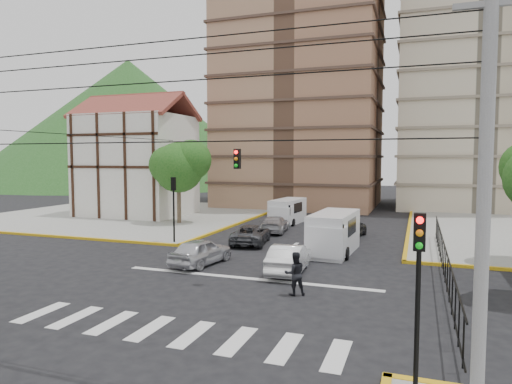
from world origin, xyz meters
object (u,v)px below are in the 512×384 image
at_px(van_left_lane, 287,212).
at_px(car_white_front_right, 289,258).
at_px(traffic_light_nw, 174,198).
at_px(car_silver_front_left, 201,251).
at_px(traffic_light_se, 418,273).
at_px(pedestrian_crosswalk, 295,274).
at_px(van_right_lane, 333,234).

height_order(van_left_lane, car_white_front_right, van_left_lane).
xyz_separation_m(traffic_light_nw, car_silver_front_left, (4.41, -4.79, -2.38)).
xyz_separation_m(traffic_light_se, pedestrian_crosswalk, (-4.92, 7.17, -2.18)).
height_order(traffic_light_nw, pedestrian_crosswalk, traffic_light_nw).
relative_size(traffic_light_se, van_right_lane, 0.78).
bearing_deg(car_silver_front_left, traffic_light_nw, -39.02).
bearing_deg(car_white_front_right, van_left_lane, -77.81).
bearing_deg(van_right_lane, traffic_light_se, -69.90).
bearing_deg(traffic_light_nw, van_right_lane, 2.59).
height_order(van_right_lane, car_silver_front_left, van_right_lane).
distance_m(traffic_light_se, van_right_lane, 16.92).
height_order(traffic_light_nw, van_left_lane, traffic_light_nw).
bearing_deg(traffic_light_se, pedestrian_crosswalk, 124.44).
bearing_deg(traffic_light_se, car_white_front_right, 119.85).
bearing_deg(pedestrian_crosswalk, traffic_light_se, 96.08).
distance_m(traffic_light_nw, van_right_lane, 10.90).
xyz_separation_m(traffic_light_nw, car_white_front_right, (9.42, -4.84, -2.38)).
bearing_deg(car_silver_front_left, pedestrian_crosswalk, 158.24).
distance_m(traffic_light_se, traffic_light_nw, 22.06).
bearing_deg(car_silver_front_left, car_white_front_right, -172.20).
bearing_deg(traffic_light_nw, pedestrian_crosswalk, -38.28).
bearing_deg(car_white_front_right, car_silver_front_left, -4.54).
xyz_separation_m(van_left_lane, pedestrian_crosswalk, (6.08, -20.21, -0.12)).
bearing_deg(van_right_lane, van_left_lane, 121.66).
xyz_separation_m(traffic_light_se, car_white_front_right, (-6.18, 10.76, -2.38)).
relative_size(van_left_lane, car_white_front_right, 1.11).
xyz_separation_m(traffic_light_se, car_silver_front_left, (-11.19, 10.81, -2.38)).
bearing_deg(van_right_lane, pedestrian_crosswalk, -87.03).
height_order(traffic_light_se, van_left_lane, traffic_light_se).
bearing_deg(traffic_light_se, van_left_lane, 111.88).
height_order(van_right_lane, pedestrian_crosswalk, van_right_lane).
relative_size(traffic_light_se, car_white_front_right, 0.98).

